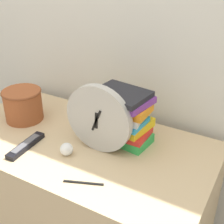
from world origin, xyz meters
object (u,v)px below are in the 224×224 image
(book_stack, at_px, (125,116))
(pen, at_px, (84,183))
(crumpled_paper_ball, at_px, (67,149))
(basket, at_px, (23,104))
(tv_remote, at_px, (26,145))
(desk_clock, at_px, (98,119))

(book_stack, distance_m, pen, 0.33)
(crumpled_paper_ball, bearing_deg, book_stack, 52.64)
(basket, relative_size, crumpled_paper_ball, 3.56)
(crumpled_paper_ball, xyz_separation_m, pen, (0.16, -0.11, -0.02))
(tv_remote, bearing_deg, basket, 134.14)
(book_stack, relative_size, pen, 1.78)
(desk_clock, relative_size, tv_remote, 1.42)
(tv_remote, relative_size, pen, 1.46)
(pen, bearing_deg, basket, 154.11)
(desk_clock, relative_size, pen, 2.07)
(desk_clock, bearing_deg, pen, -73.09)
(desk_clock, xyz_separation_m, tv_remote, (-0.27, -0.14, -0.13))
(basket, bearing_deg, book_stack, 7.36)
(desk_clock, height_order, tv_remote, desk_clock)
(tv_remote, bearing_deg, book_stack, 36.61)
(book_stack, bearing_deg, crumpled_paper_ball, -127.36)
(basket, xyz_separation_m, crumpled_paper_ball, (0.35, -0.14, -0.05))
(desk_clock, distance_m, tv_remote, 0.33)
(basket, distance_m, tv_remote, 0.26)
(book_stack, bearing_deg, pen, -89.75)
(book_stack, height_order, basket, book_stack)
(book_stack, height_order, pen, book_stack)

